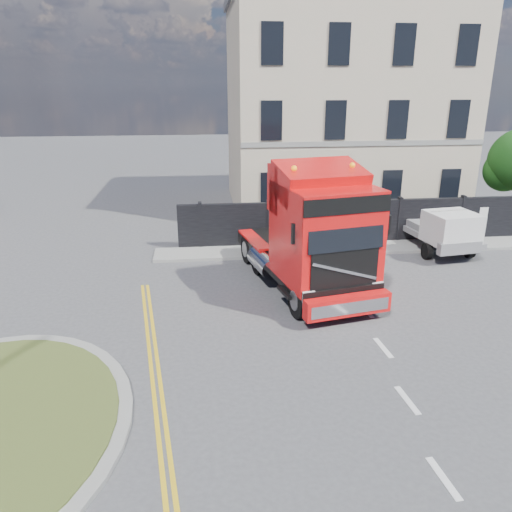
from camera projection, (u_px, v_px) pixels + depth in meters
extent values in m
plane|color=#424244|center=(276.00, 347.00, 13.93)|extent=(120.00, 120.00, 0.00)
cube|color=black|center=(377.00, 221.00, 22.67)|extent=(18.00, 0.25, 2.00)
cube|color=#B6AD90|center=(339.00, 110.00, 28.23)|extent=(12.00, 10.00, 11.00)
sphere|color=black|center=(505.00, 171.00, 26.17)|extent=(2.20, 2.20, 2.20)
cube|color=gray|center=(382.00, 247.00, 22.14)|extent=(20.00, 1.60, 0.12)
cube|color=black|center=(300.00, 259.00, 18.33)|extent=(4.09, 7.43, 0.50)
cube|color=red|center=(325.00, 233.00, 16.06)|extent=(3.31, 3.40, 3.12)
cube|color=red|center=(311.00, 187.00, 16.69)|extent=(2.93, 1.54, 1.56)
cube|color=black|center=(346.00, 231.00, 14.63)|extent=(2.41, 0.56, 1.17)
cube|color=red|center=(347.00, 305.00, 15.05)|extent=(2.81, 0.94, 0.61)
cylinder|color=black|center=(299.00, 300.00, 15.51)|extent=(0.58, 1.21, 1.16)
cylinder|color=gray|center=(299.00, 300.00, 15.51)|extent=(0.52, 0.70, 0.64)
cylinder|color=black|center=(368.00, 291.00, 16.21)|extent=(0.58, 1.21, 1.16)
cylinder|color=gray|center=(368.00, 291.00, 16.21)|extent=(0.52, 0.70, 0.64)
cylinder|color=black|center=(259.00, 259.00, 19.06)|extent=(0.58, 1.21, 1.16)
cylinder|color=gray|center=(259.00, 259.00, 19.06)|extent=(0.52, 0.70, 0.64)
cylinder|color=black|center=(317.00, 253.00, 19.76)|extent=(0.58, 1.21, 1.16)
cylinder|color=gray|center=(317.00, 253.00, 19.76)|extent=(0.52, 0.70, 0.64)
cylinder|color=black|center=(249.00, 249.00, 20.26)|extent=(0.58, 1.21, 1.16)
cylinder|color=gray|center=(249.00, 249.00, 20.26)|extent=(0.52, 0.70, 0.64)
cylinder|color=black|center=(304.00, 243.00, 20.96)|extent=(0.58, 1.21, 1.16)
cylinder|color=gray|center=(304.00, 243.00, 20.96)|extent=(0.52, 0.70, 0.64)
cube|color=slate|center=(434.00, 233.00, 22.07)|extent=(2.47, 4.90, 0.24)
cube|color=silver|center=(451.00, 228.00, 20.49)|extent=(2.08, 1.99, 1.27)
cylinder|color=black|center=(427.00, 251.00, 20.71)|extent=(0.24, 0.68, 0.68)
cylinder|color=black|center=(469.00, 250.00, 20.91)|extent=(0.24, 0.68, 0.68)
cylinder|color=black|center=(400.00, 231.00, 23.47)|extent=(0.24, 0.68, 0.68)
cylinder|color=black|center=(438.00, 230.00, 23.66)|extent=(0.24, 0.68, 0.68)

